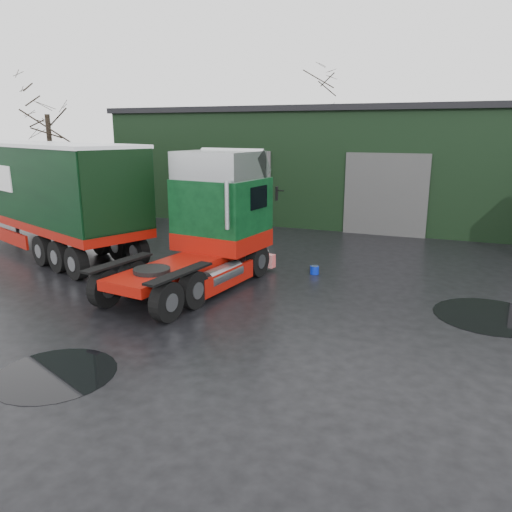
{
  "coord_description": "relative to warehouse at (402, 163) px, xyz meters",
  "views": [
    {
      "loc": [
        5.4,
        -10.89,
        5.07
      ],
      "look_at": [
        0.33,
        1.42,
        1.7
      ],
      "focal_mm": 35.0,
      "sensor_mm": 36.0,
      "label": 1
    }
  ],
  "objects": [
    {
      "name": "hero_tractor",
      "position": [
        -4.53,
        -17.39,
        -0.94
      ],
      "size": [
        3.92,
        7.47,
        4.44
      ],
      "primitive_type": null,
      "rotation": [
        0.0,
        0.0,
        -0.13
      ],
      "color": "#093216",
      "rests_on": "ground"
    },
    {
      "name": "ground",
      "position": [
        -2.0,
        -20.0,
        -3.16
      ],
      "size": [
        100.0,
        100.0,
        0.0
      ],
      "primitive_type": "plane",
      "color": "black"
    },
    {
      "name": "tree_left",
      "position": [
        -19.0,
        -8.0,
        1.09
      ],
      "size": [
        4.4,
        4.4,
        8.5
      ],
      "primitive_type": null,
      "color": "black",
      "rests_on": "ground"
    },
    {
      "name": "wash_bucket",
      "position": [
        -1.26,
        -14.02,
        -3.01
      ],
      "size": [
        0.38,
        0.38,
        0.29
      ],
      "primitive_type": "cylinder",
      "rotation": [
        0.0,
        0.0,
        -0.25
      ],
      "color": "#071D9E",
      "rests_on": "ground"
    },
    {
      "name": "tree_back_a",
      "position": [
        -8.0,
        10.0,
        1.59
      ],
      "size": [
        4.4,
        4.4,
        9.5
      ],
      "primitive_type": null,
      "color": "black",
      "rests_on": "ground"
    },
    {
      "name": "puddle_0",
      "position": [
        -4.27,
        -23.55,
        -3.15
      ],
      "size": [
        2.58,
        2.58,
        0.01
      ],
      "primitive_type": "cylinder",
      "color": "black",
      "rests_on": "ground"
    },
    {
      "name": "warehouse",
      "position": [
        0.0,
        0.0,
        0.0
      ],
      "size": [
        32.4,
        12.4,
        6.3
      ],
      "color": "black",
      "rests_on": "ground"
    },
    {
      "name": "puddle_1",
      "position": [
        4.49,
        -16.23,
        -3.15
      ],
      "size": [
        3.09,
        3.09,
        0.01
      ],
      "primitive_type": "cylinder",
      "color": "black",
      "rests_on": "ground"
    },
    {
      "name": "trailer_left",
      "position": [
        -14.13,
        -14.37,
        -0.85
      ],
      "size": [
        14.93,
        8.26,
        4.61
      ],
      "primitive_type": null,
      "rotation": [
        0.0,
        0.0,
        1.2
      ],
      "color": "silver",
      "rests_on": "ground"
    }
  ]
}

